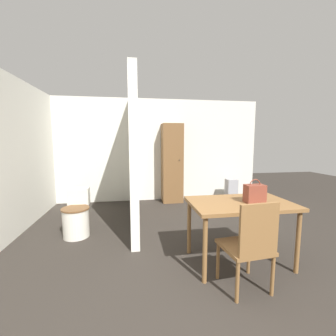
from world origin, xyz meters
The scene contains 8 objects.
wall_back centered at (0.00, 4.19, 1.25)m, with size 5.51×0.12×2.50m.
partition_wall centered at (-0.45, 2.81, 1.25)m, with size 0.12×2.65×2.50m.
dining_table centered at (0.80, 1.02, 0.68)m, with size 1.21×0.76×0.76m.
wooden_chair centered at (0.64, 0.49, 0.50)m, with size 0.48×0.48×0.94m.
toilet centered at (-1.35, 2.18, 0.30)m, with size 0.42×0.56×0.71m.
handbag centered at (0.95, 0.97, 0.87)m, with size 0.23×0.14×0.28m.
wooden_cabinet centered at (0.49, 3.90, 0.95)m, with size 0.49×0.44×1.89m.
space_heater centered at (1.95, 3.70, 0.27)m, with size 0.26×0.24×0.55m.
Camera 1 is at (-0.49, -1.42, 1.50)m, focal length 24.00 mm.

